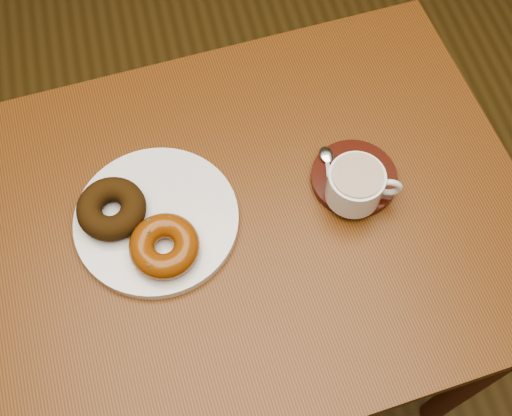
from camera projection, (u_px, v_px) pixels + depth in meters
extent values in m
plane|color=#4E3A18|center=(251.00, 380.00, 1.68)|extent=(6.00, 6.00, 0.00)
cube|color=brown|center=(243.00, 221.00, 0.99)|extent=(0.92, 0.72, 0.03)
cylinder|color=#482114|center=(476.00, 379.00, 1.29)|extent=(0.05, 0.05, 0.79)
cylinder|color=#482114|center=(40.00, 241.00, 1.43)|extent=(0.05, 0.05, 0.79)
cylinder|color=#482114|center=(369.00, 150.00, 1.54)|extent=(0.05, 0.05, 0.79)
cylinder|color=white|center=(157.00, 220.00, 0.97)|extent=(0.28, 0.28, 0.02)
torus|color=#311D09|center=(111.00, 209.00, 0.94)|extent=(0.11, 0.11, 0.04)
torus|color=brown|center=(164.00, 246.00, 0.92)|extent=(0.12, 0.12, 0.04)
cube|color=#473817|center=(186.00, 237.00, 0.91)|extent=(0.01, 0.00, 0.00)
cube|color=#473817|center=(182.00, 228.00, 0.91)|extent=(0.01, 0.01, 0.00)
cube|color=#473817|center=(174.00, 223.00, 0.92)|extent=(0.01, 0.01, 0.00)
cube|color=#473817|center=(164.00, 221.00, 0.92)|extent=(0.01, 0.01, 0.00)
cube|color=#473817|center=(154.00, 223.00, 0.92)|extent=(0.01, 0.01, 0.00)
cube|color=#473817|center=(146.00, 229.00, 0.91)|extent=(0.01, 0.01, 0.00)
cube|color=#473817|center=(141.00, 237.00, 0.91)|extent=(0.01, 0.01, 0.00)
cube|color=#473817|center=(140.00, 246.00, 0.90)|extent=(0.01, 0.00, 0.00)
cube|color=#473817|center=(144.00, 255.00, 0.89)|extent=(0.01, 0.01, 0.00)
cube|color=#473817|center=(152.00, 261.00, 0.89)|extent=(0.01, 0.01, 0.00)
cube|color=#473817|center=(162.00, 263.00, 0.89)|extent=(0.01, 0.01, 0.00)
cube|color=#473817|center=(172.00, 260.00, 0.89)|extent=(0.01, 0.01, 0.00)
cube|color=#473817|center=(180.00, 254.00, 0.89)|extent=(0.01, 0.01, 0.00)
cube|color=#473817|center=(185.00, 246.00, 0.90)|extent=(0.01, 0.01, 0.00)
cylinder|color=#330E07|center=(354.00, 178.00, 1.00)|extent=(0.14, 0.14, 0.01)
cylinder|color=white|center=(355.00, 185.00, 0.95)|extent=(0.09, 0.09, 0.06)
cylinder|color=brown|center=(358.00, 175.00, 0.93)|extent=(0.08, 0.08, 0.00)
torus|color=white|center=(389.00, 187.00, 0.95)|extent=(0.04, 0.02, 0.04)
ellipsoid|color=silver|center=(326.00, 155.00, 1.01)|extent=(0.02, 0.03, 0.01)
cube|color=silver|center=(329.00, 180.00, 0.99)|extent=(0.02, 0.08, 0.00)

